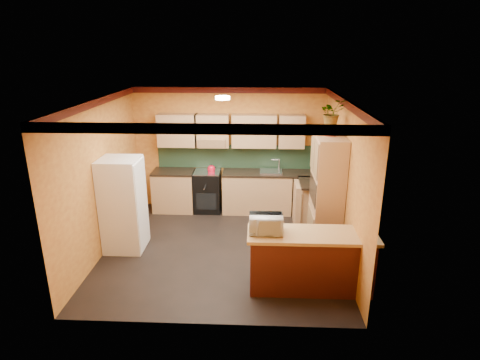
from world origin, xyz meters
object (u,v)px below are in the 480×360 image
Objects in this scene: stove at (208,191)px; fridge at (123,205)px; breakfast_bar at (310,263)px; base_cabinets_back at (236,192)px; microwave at (266,224)px; pantry at (326,195)px.

stove is 2.27m from fridge.
fridge is at bearing -124.91° from stove.
fridge reaches higher than breakfast_bar.
fridge reaches higher than stove.
microwave is at bearing -78.45° from base_cabinets_back.
fridge is 3.43m from breakfast_bar.
pantry is at bearing 2.06° from fridge.
stove is at bearing 143.71° from pantry.
base_cabinets_back is 2.68m from fridge.
microwave reaches higher than base_cabinets_back.
stove reaches higher than base_cabinets_back.
pantry is at bearing 49.21° from microwave.
stove is at bearing -180.00° from base_cabinets_back.
fridge is at bearing -177.94° from pantry.
microwave is at bearing -24.72° from fridge.
pantry is at bearing -36.29° from stove.
pantry is 4.28× the size of microwave.
stove is 0.43× the size of pantry.
microwave reaches higher than breakfast_bar.
fridge is at bearing -136.09° from base_cabinets_back.
stove is (-0.62, -0.00, 0.02)m from base_cabinets_back.
base_cabinets_back and breakfast_bar have the same top height.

